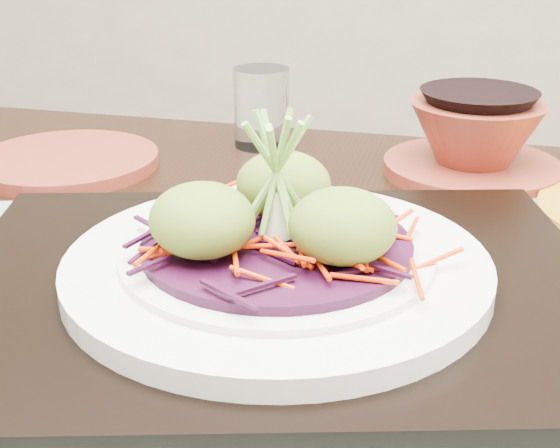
# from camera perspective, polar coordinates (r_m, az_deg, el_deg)

# --- Properties ---
(dining_table) EXTENTS (1.32, 0.98, 0.76)m
(dining_table) POSITION_cam_1_polar(r_m,az_deg,el_deg) (0.63, 2.07, -12.59)
(dining_table) COLOR black
(dining_table) RESTS_ON ground
(placemat) EXTENTS (0.56, 0.47, 0.00)m
(placemat) POSITION_cam_1_polar(r_m,az_deg,el_deg) (0.55, -0.23, -6.00)
(placemat) COLOR gray
(placemat) RESTS_ON dining_table
(serving_tray) EXTENTS (0.49, 0.39, 0.02)m
(serving_tray) POSITION_cam_1_polar(r_m,az_deg,el_deg) (0.54, -0.23, -4.86)
(serving_tray) COLOR black
(serving_tray) RESTS_ON placemat
(white_plate) EXTENTS (0.29, 0.29, 0.02)m
(white_plate) POSITION_cam_1_polar(r_m,az_deg,el_deg) (0.53, -0.23, -2.98)
(white_plate) COLOR silver
(white_plate) RESTS_ON serving_tray
(cabbage_bed) EXTENTS (0.18, 0.18, 0.01)m
(cabbage_bed) POSITION_cam_1_polar(r_m,az_deg,el_deg) (0.53, -0.24, -1.54)
(cabbage_bed) COLOR #350A25
(cabbage_bed) RESTS_ON white_plate
(carrot_julienne) EXTENTS (0.22, 0.22, 0.01)m
(carrot_julienne) POSITION_cam_1_polar(r_m,az_deg,el_deg) (0.52, -0.24, -0.65)
(carrot_julienne) COLOR red
(carrot_julienne) RESTS_ON cabbage_bed
(guacamole_scoops) EXTENTS (0.16, 0.14, 0.05)m
(guacamole_scoops) POSITION_cam_1_polar(r_m,az_deg,el_deg) (0.52, -0.25, 1.04)
(guacamole_scoops) COLOR #5C7422
(guacamole_scoops) RESTS_ON cabbage_bed
(scallion_garnish) EXTENTS (0.07, 0.07, 0.10)m
(scallion_garnish) POSITION_cam_1_polar(r_m,az_deg,el_deg) (0.51, -0.25, 3.40)
(scallion_garnish) COLOR #79B749
(scallion_garnish) RESTS_ON cabbage_bed
(terracotta_side_plate) EXTENTS (0.23, 0.23, 0.01)m
(terracotta_side_plate) POSITION_cam_1_polar(r_m,az_deg,el_deg) (0.86, -15.32, 4.46)
(terracotta_side_plate) COLOR maroon
(terracotta_side_plate) RESTS_ON dining_table
(water_glass) EXTENTS (0.08, 0.08, 0.09)m
(water_glass) POSITION_cam_1_polar(r_m,az_deg,el_deg) (0.89, -1.36, 8.51)
(water_glass) COLOR white
(water_glass) RESTS_ON dining_table
(terracotta_bowl_set) EXTENTS (0.22, 0.22, 0.08)m
(terracotta_bowl_set) POSITION_cam_1_polar(r_m,az_deg,el_deg) (0.82, 14.04, 5.81)
(terracotta_bowl_set) COLOR maroon
(terracotta_bowl_set) RESTS_ON dining_table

